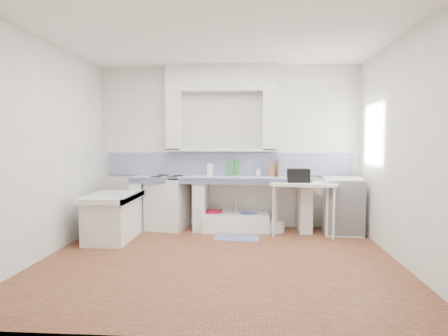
# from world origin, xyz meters

# --- Properties ---
(floor) EXTENTS (4.50, 4.50, 0.00)m
(floor) POSITION_xyz_m (0.00, 0.00, 0.00)
(floor) COLOR brown
(floor) RESTS_ON ground
(ceiling) EXTENTS (4.50, 4.50, 0.00)m
(ceiling) POSITION_xyz_m (0.00, 0.00, 2.80)
(ceiling) COLOR white
(ceiling) RESTS_ON ground
(wall_back) EXTENTS (4.50, 0.00, 4.50)m
(wall_back) POSITION_xyz_m (0.00, 2.00, 1.40)
(wall_back) COLOR white
(wall_back) RESTS_ON ground
(wall_front) EXTENTS (4.50, 0.00, 4.50)m
(wall_front) POSITION_xyz_m (0.00, -2.00, 1.40)
(wall_front) COLOR white
(wall_front) RESTS_ON ground
(wall_left) EXTENTS (0.00, 4.50, 4.50)m
(wall_left) POSITION_xyz_m (-2.25, 0.00, 1.40)
(wall_left) COLOR white
(wall_left) RESTS_ON ground
(wall_right) EXTENTS (0.00, 4.50, 4.50)m
(wall_right) POSITION_xyz_m (2.25, 0.00, 1.40)
(wall_right) COLOR white
(wall_right) RESTS_ON ground
(alcove_mass) EXTENTS (1.90, 0.25, 0.45)m
(alcove_mass) POSITION_xyz_m (-0.10, 1.88, 2.58)
(alcove_mass) COLOR white
(alcove_mass) RESTS_ON ground
(window_frame) EXTENTS (0.35, 0.86, 1.06)m
(window_frame) POSITION_xyz_m (2.42, 1.20, 1.60)
(window_frame) COLOR #381F11
(window_frame) RESTS_ON ground
(lace_valance) EXTENTS (0.01, 0.84, 0.24)m
(lace_valance) POSITION_xyz_m (2.28, 1.20, 1.98)
(lace_valance) COLOR white
(lace_valance) RESTS_ON ground
(counter_slab) EXTENTS (3.00, 0.60, 0.08)m
(counter_slab) POSITION_xyz_m (-0.10, 1.70, 0.86)
(counter_slab) COLOR white
(counter_slab) RESTS_ON ground
(counter_lip) EXTENTS (3.00, 0.04, 0.10)m
(counter_lip) POSITION_xyz_m (-0.10, 1.42, 0.86)
(counter_lip) COLOR navy
(counter_lip) RESTS_ON ground
(counter_pier_left) EXTENTS (0.20, 0.55, 0.82)m
(counter_pier_left) POSITION_xyz_m (-1.50, 1.70, 0.41)
(counter_pier_left) COLOR white
(counter_pier_left) RESTS_ON ground
(counter_pier_mid) EXTENTS (0.20, 0.55, 0.82)m
(counter_pier_mid) POSITION_xyz_m (-0.45, 1.70, 0.41)
(counter_pier_mid) COLOR white
(counter_pier_mid) RESTS_ON ground
(counter_pier_right) EXTENTS (0.20, 0.55, 0.82)m
(counter_pier_right) POSITION_xyz_m (1.30, 1.70, 0.41)
(counter_pier_right) COLOR white
(counter_pier_right) RESTS_ON ground
(peninsula_top) EXTENTS (0.70, 1.10, 0.08)m
(peninsula_top) POSITION_xyz_m (-1.70, 0.90, 0.66)
(peninsula_top) COLOR white
(peninsula_top) RESTS_ON ground
(peninsula_base) EXTENTS (0.60, 1.00, 0.62)m
(peninsula_base) POSITION_xyz_m (-1.70, 0.90, 0.31)
(peninsula_base) COLOR white
(peninsula_base) RESTS_ON ground
(peninsula_lip) EXTENTS (0.04, 1.10, 0.10)m
(peninsula_lip) POSITION_xyz_m (-1.37, 0.90, 0.66)
(peninsula_lip) COLOR navy
(peninsula_lip) RESTS_ON ground
(backsplash) EXTENTS (4.27, 0.03, 0.40)m
(backsplash) POSITION_xyz_m (0.00, 1.99, 1.10)
(backsplash) COLOR navy
(backsplash) RESTS_ON ground
(stove) EXTENTS (0.72, 0.70, 0.87)m
(stove) POSITION_xyz_m (-1.02, 1.71, 0.43)
(stove) COLOR white
(stove) RESTS_ON ground
(sink) EXTENTS (1.11, 0.64, 0.26)m
(sink) POSITION_xyz_m (0.15, 1.66, 0.13)
(sink) COLOR white
(sink) RESTS_ON ground
(side_table) EXTENTS (1.09, 0.70, 0.05)m
(side_table) POSITION_xyz_m (1.25, 1.43, 0.42)
(side_table) COLOR white
(side_table) RESTS_ON ground
(fridge) EXTENTS (0.63, 0.63, 0.91)m
(fridge) POSITION_xyz_m (1.89, 1.56, 0.46)
(fridge) COLOR white
(fridge) RESTS_ON ground
(bucket_red) EXTENTS (0.39, 0.39, 0.32)m
(bucket_red) POSITION_xyz_m (-0.25, 1.73, 0.16)
(bucket_red) COLOR red
(bucket_red) RESTS_ON ground
(bucket_orange) EXTENTS (0.36, 0.36, 0.28)m
(bucket_orange) POSITION_xyz_m (0.11, 1.60, 0.14)
(bucket_orange) COLOR orange
(bucket_orange) RESTS_ON ground
(bucket_blue) EXTENTS (0.39, 0.39, 0.29)m
(bucket_blue) POSITION_xyz_m (0.37, 1.67, 0.15)
(bucket_blue) COLOR #314EAF
(bucket_blue) RESTS_ON ground
(basin_white) EXTENTS (0.51, 0.51, 0.15)m
(basin_white) POSITION_xyz_m (0.77, 1.64, 0.08)
(basin_white) COLOR white
(basin_white) RESTS_ON ground
(water_bottle_a) EXTENTS (0.11, 0.11, 0.33)m
(water_bottle_a) POSITION_xyz_m (-0.06, 1.85, 0.17)
(water_bottle_a) COLOR silver
(water_bottle_a) RESTS_ON ground
(water_bottle_b) EXTENTS (0.11, 0.11, 0.31)m
(water_bottle_b) POSITION_xyz_m (0.16, 1.85, 0.15)
(water_bottle_b) COLOR silver
(water_bottle_b) RESTS_ON ground
(black_bag) EXTENTS (0.35, 0.21, 0.22)m
(black_bag) POSITION_xyz_m (1.16, 1.43, 0.95)
(black_bag) COLOR black
(black_bag) RESTS_ON side_table
(green_bottle_a) EXTENTS (0.07, 0.07, 0.29)m
(green_bottle_a) POSITION_xyz_m (0.02, 1.85, 1.04)
(green_bottle_a) COLOR #208026
(green_bottle_a) RESTS_ON counter_slab
(green_bottle_b) EXTENTS (0.07, 0.07, 0.30)m
(green_bottle_b) POSITION_xyz_m (0.15, 1.85, 1.05)
(green_bottle_b) COLOR #208026
(green_bottle_b) RESTS_ON counter_slab
(knife_block) EXTENTS (0.12, 0.11, 0.22)m
(knife_block) POSITION_xyz_m (0.76, 1.85, 1.01)
(knife_block) COLOR olive
(knife_block) RESTS_ON counter_slab
(cutting_board) EXTENTS (0.03, 0.21, 0.28)m
(cutting_board) POSITION_xyz_m (0.86, 1.85, 1.04)
(cutting_board) COLOR olive
(cutting_board) RESTS_ON counter_slab
(paper_towel) EXTENTS (0.12, 0.12, 0.21)m
(paper_towel) POSITION_xyz_m (-0.31, 1.85, 1.01)
(paper_towel) COLOR white
(paper_towel) RESTS_ON counter_slab
(soap_bottle) EXTENTS (0.08, 0.08, 0.17)m
(soap_bottle) POSITION_xyz_m (0.53, 1.85, 0.98)
(soap_bottle) COLOR white
(soap_bottle) RESTS_ON counter_slab
(rug) EXTENTS (0.72, 0.45, 0.01)m
(rug) POSITION_xyz_m (0.19, 1.11, 0.01)
(rug) COLOR navy
(rug) RESTS_ON ground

